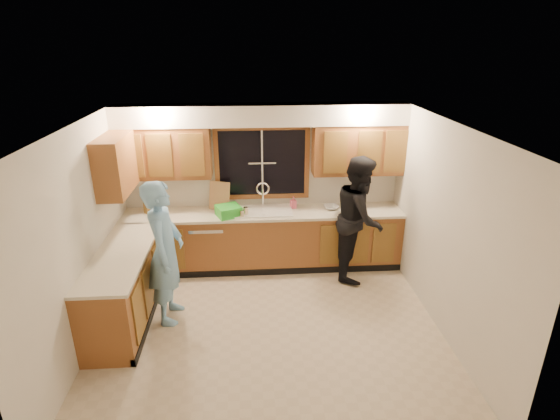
% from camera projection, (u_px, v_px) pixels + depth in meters
% --- Properties ---
extents(floor, '(4.20, 4.20, 0.00)m').
position_uv_depth(floor, '(269.00, 327.00, 5.45)').
color(floor, beige).
rests_on(floor, ground).
extents(ceiling, '(4.20, 4.20, 0.00)m').
position_uv_depth(ceiling, '(267.00, 128.00, 4.53)').
color(ceiling, silver).
extents(wall_back, '(4.20, 0.00, 4.20)m').
position_uv_depth(wall_back, '(262.00, 185.00, 6.75)').
color(wall_back, silver).
rests_on(wall_back, ground).
extents(wall_left, '(0.00, 3.80, 3.80)m').
position_uv_depth(wall_left, '(80.00, 242.00, 4.85)').
color(wall_left, silver).
rests_on(wall_left, ground).
extents(wall_right, '(0.00, 3.80, 3.80)m').
position_uv_depth(wall_right, '(446.00, 231.00, 5.12)').
color(wall_right, silver).
rests_on(wall_right, ground).
extents(base_cabinets_back, '(4.20, 0.60, 0.88)m').
position_uv_depth(base_cabinets_back, '(264.00, 240.00, 6.77)').
color(base_cabinets_back, brown).
rests_on(base_cabinets_back, ground).
extents(base_cabinets_left, '(0.60, 1.90, 0.88)m').
position_uv_depth(base_cabinets_left, '(125.00, 288.00, 5.49)').
color(base_cabinets_left, brown).
rests_on(base_cabinets_left, ground).
extents(countertop_back, '(4.20, 0.63, 0.04)m').
position_uv_depth(countertop_back, '(264.00, 213.00, 6.58)').
color(countertop_back, beige).
rests_on(countertop_back, base_cabinets_back).
extents(countertop_left, '(0.63, 1.90, 0.04)m').
position_uv_depth(countertop_left, '(121.00, 255.00, 5.32)').
color(countertop_left, beige).
rests_on(countertop_left, base_cabinets_left).
extents(upper_cabinets_left, '(1.35, 0.33, 0.75)m').
position_uv_depth(upper_cabinets_left, '(164.00, 153.00, 6.29)').
color(upper_cabinets_left, brown).
rests_on(upper_cabinets_left, wall_back).
extents(upper_cabinets_right, '(1.35, 0.33, 0.75)m').
position_uv_depth(upper_cabinets_right, '(358.00, 149.00, 6.48)').
color(upper_cabinets_right, brown).
rests_on(upper_cabinets_right, wall_back).
extents(upper_cabinets_return, '(0.33, 0.90, 0.75)m').
position_uv_depth(upper_cabinets_return, '(116.00, 165.00, 5.68)').
color(upper_cabinets_return, brown).
rests_on(upper_cabinets_return, wall_left).
extents(soffit, '(4.20, 0.35, 0.30)m').
position_uv_depth(soffit, '(262.00, 115.00, 6.18)').
color(soffit, white).
rests_on(soffit, wall_back).
extents(window_frame, '(1.44, 0.03, 1.14)m').
position_uv_depth(window_frame, '(262.00, 163.00, 6.61)').
color(window_frame, black).
rests_on(window_frame, wall_back).
extents(sink, '(0.86, 0.52, 0.57)m').
position_uv_depth(sink, '(264.00, 215.00, 6.62)').
color(sink, white).
rests_on(sink, countertop_back).
extents(dishwasher, '(0.60, 0.56, 0.82)m').
position_uv_depth(dishwasher, '(209.00, 244.00, 6.71)').
color(dishwasher, silver).
rests_on(dishwasher, floor).
extents(stove, '(0.58, 0.75, 0.90)m').
position_uv_depth(stove, '(112.00, 314.00, 4.96)').
color(stove, silver).
rests_on(stove, floor).
extents(man, '(0.47, 0.69, 1.84)m').
position_uv_depth(man, '(165.00, 253.00, 5.33)').
color(man, '#7AB5E7').
rests_on(man, floor).
extents(woman, '(0.94, 1.06, 1.84)m').
position_uv_depth(woman, '(359.00, 218.00, 6.36)').
color(woman, black).
rests_on(woman, floor).
extents(knife_block, '(0.15, 0.15, 0.22)m').
position_uv_depth(knife_block, '(149.00, 206.00, 6.51)').
color(knife_block, olive).
rests_on(knife_block, countertop_back).
extents(cutting_board, '(0.34, 0.22, 0.43)m').
position_uv_depth(cutting_board, '(219.00, 196.00, 6.62)').
color(cutting_board, tan).
rests_on(cutting_board, countertop_back).
extents(dish_crate, '(0.42, 0.41, 0.15)m').
position_uv_depth(dish_crate, '(229.00, 211.00, 6.41)').
color(dish_crate, green).
rests_on(dish_crate, countertop_back).
extents(soap_bottle, '(0.10, 0.10, 0.19)m').
position_uv_depth(soap_bottle, '(293.00, 202.00, 6.70)').
color(soap_bottle, '#DD5474').
rests_on(soap_bottle, countertop_back).
extents(bowl, '(0.26, 0.26, 0.05)m').
position_uv_depth(bowl, '(331.00, 207.00, 6.69)').
color(bowl, silver).
rests_on(bowl, countertop_back).
extents(can_left, '(0.08, 0.08, 0.13)m').
position_uv_depth(can_left, '(246.00, 211.00, 6.42)').
color(can_left, beige).
rests_on(can_left, countertop_back).
extents(can_right, '(0.08, 0.08, 0.12)m').
position_uv_depth(can_right, '(242.00, 214.00, 6.34)').
color(can_right, beige).
rests_on(can_right, countertop_back).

